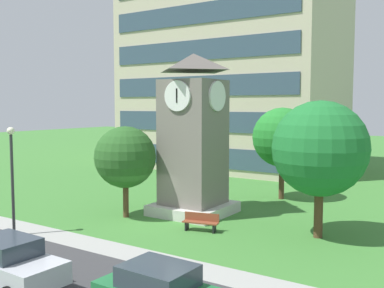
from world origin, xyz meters
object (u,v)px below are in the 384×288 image
at_px(street_lamp, 12,168).
at_px(tree_streetside, 125,157).
at_px(tree_by_building, 282,137).
at_px(tree_near_tower, 320,149).
at_px(parked_car_silver, 9,263).
at_px(park_bench, 201,222).
at_px(clock_tower, 193,144).

relative_size(street_lamp, tree_streetside, 1.02).
xyz_separation_m(street_lamp, tree_streetside, (2.12, 5.64, 0.09)).
relative_size(tree_by_building, tree_near_tower, 0.94).
xyz_separation_m(street_lamp, parked_car_silver, (5.33, -3.90, -2.43)).
distance_m(park_bench, tree_near_tower, 6.78).
distance_m(clock_tower, parked_car_silver, 12.72).
height_order(tree_streetside, tree_near_tower, tree_near_tower).
relative_size(clock_tower, park_bench, 4.91).
bearing_deg(park_bench, tree_by_building, 87.77).
relative_size(tree_streetside, parked_car_silver, 1.20).
bearing_deg(parked_car_silver, tree_by_building, 83.49).
relative_size(street_lamp, tree_by_building, 0.85).
xyz_separation_m(tree_near_tower, parked_car_silver, (-7.02, -11.63, -3.37)).
height_order(clock_tower, parked_car_silver, clock_tower).
bearing_deg(parked_car_silver, clock_tower, 92.29).
bearing_deg(street_lamp, clock_tower, 60.05).
relative_size(tree_by_building, tree_streetside, 1.20).
xyz_separation_m(park_bench, street_lamp, (-7.13, -5.58, 2.83)).
relative_size(street_lamp, parked_car_silver, 1.23).
relative_size(clock_tower, street_lamp, 1.75).
relative_size(clock_tower, parked_car_silver, 2.15).
bearing_deg(clock_tower, street_lamp, -119.95).
height_order(clock_tower, tree_near_tower, clock_tower).
xyz_separation_m(clock_tower, parked_car_silver, (0.49, -12.30, -3.19)).
xyz_separation_m(tree_by_building, tree_near_tower, (4.85, -7.38, 0.10)).
distance_m(tree_streetside, tree_near_tower, 10.47).
xyz_separation_m(street_lamp, tree_by_building, (7.50, 15.10, 0.84)).
bearing_deg(clock_tower, parked_car_silver, -87.71).
height_order(clock_tower, tree_by_building, clock_tower).
height_order(park_bench, street_lamp, street_lamp).
distance_m(tree_streetside, parked_car_silver, 10.38).
distance_m(street_lamp, parked_car_silver, 7.04).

